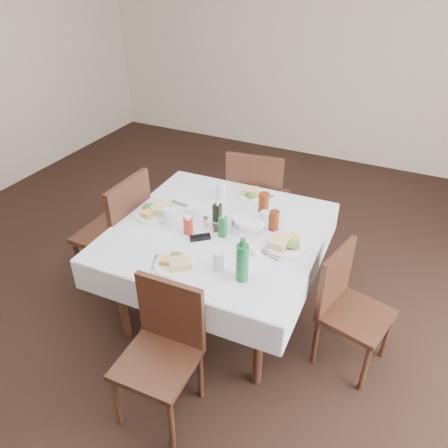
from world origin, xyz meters
name	(u,v)px	position (x,y,z in m)	size (l,w,h in m)	color
ground_plane	(185,321)	(0.00, 0.00, 0.00)	(7.00, 7.00, 0.00)	black
room_shell	(170,100)	(0.00, 0.00, 1.71)	(6.04, 7.04, 2.80)	beige
dining_table	(218,238)	(0.18, 0.23, 0.69)	(1.45, 1.45, 0.76)	#321A14
chair_north	(257,196)	(0.13, 1.09, 0.58)	(0.53, 0.53, 1.01)	#321A14
chair_south	(164,343)	(0.25, -0.62, 0.51)	(0.43, 0.43, 0.89)	#321A14
chair_east	(346,301)	(1.12, 0.20, 0.49)	(0.49, 0.49, 0.85)	#321A14
chair_west	(121,228)	(-0.64, 0.17, 0.58)	(0.48, 0.48, 1.01)	#321A14
meal_north	(252,194)	(0.21, 0.77, 0.78)	(0.23, 0.23, 0.05)	white
meal_south	(176,262)	(0.12, -0.25, 0.78)	(0.26, 0.26, 0.06)	white
meal_east	(286,243)	(0.67, 0.24, 0.79)	(0.29, 0.29, 0.06)	white
meal_west	(155,211)	(-0.33, 0.22, 0.79)	(0.30, 0.30, 0.07)	white
side_plate_a	(211,199)	(-0.06, 0.58, 0.77)	(0.14, 0.14, 0.01)	white
side_plate_b	(245,262)	(0.49, -0.04, 0.77)	(0.14, 0.14, 0.01)	white
water_n	(221,192)	(0.01, 0.61, 0.83)	(0.08, 0.08, 0.14)	silver
water_s	(219,261)	(0.38, -0.16, 0.83)	(0.07, 0.07, 0.13)	silver
water_e	(265,220)	(0.46, 0.38, 0.83)	(0.07, 0.07, 0.13)	silver
water_w	(168,217)	(-0.17, 0.13, 0.83)	(0.07, 0.07, 0.13)	silver
iced_tea_a	(264,203)	(0.38, 0.57, 0.84)	(0.08, 0.08, 0.16)	maroon
iced_tea_b	(274,220)	(0.53, 0.40, 0.83)	(0.07, 0.07, 0.14)	maroon
bread_basket	(249,224)	(0.37, 0.33, 0.80)	(0.24, 0.24, 0.08)	silver
oil_cruet_dark	(217,214)	(0.15, 0.28, 0.85)	(0.05, 0.05, 0.21)	black
oil_cruet_green	(223,226)	(0.24, 0.17, 0.85)	(0.05, 0.05, 0.20)	#18632E
ketchup_bottle	(188,225)	(0.01, 0.10, 0.83)	(0.07, 0.07, 0.14)	#AD271A
salt_shaker	(206,222)	(0.09, 0.22, 0.80)	(0.03, 0.03, 0.08)	white
pepper_shaker	(216,226)	(0.17, 0.20, 0.80)	(0.04, 0.04, 0.08)	#3F2F21
coffee_mug	(191,213)	(-0.06, 0.28, 0.80)	(0.12, 0.12, 0.08)	white
sunglasses	(200,237)	(0.12, 0.07, 0.78)	(0.14, 0.12, 0.03)	black
green_bottle	(242,262)	(0.54, -0.19, 0.89)	(0.08, 0.08, 0.29)	#18632E
sugar_caddy	(252,250)	(0.50, 0.08, 0.79)	(0.11, 0.08, 0.05)	white
cutlery_n	(265,199)	(0.33, 0.76, 0.77)	(0.10, 0.18, 0.01)	silver
cutlery_s	(156,264)	(0.01, -0.29, 0.77)	(0.11, 0.19, 0.01)	silver
cutlery_e	(269,255)	(0.61, 0.10, 0.77)	(0.17, 0.09, 0.01)	silver
cutlery_w	(179,204)	(-0.24, 0.41, 0.77)	(0.17, 0.06, 0.01)	silver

